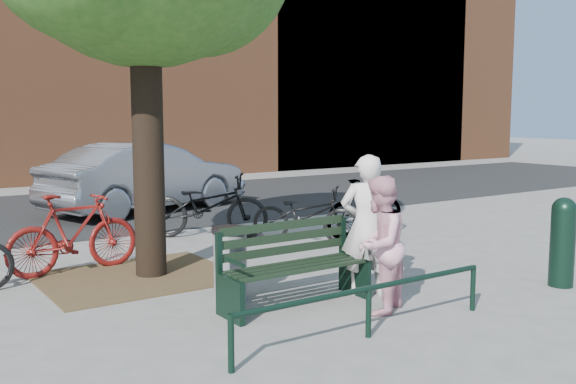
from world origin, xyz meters
TOP-DOWN VIEW (x-y plane):
  - ground at (0.00, 0.00)m, footprint 90.00×90.00m
  - dirt_pit at (-1.00, 2.20)m, footprint 2.40×2.00m
  - road at (0.00, 8.50)m, footprint 40.00×7.00m
  - park_bench at (-0.00, 0.08)m, footprint 1.74×0.54m
  - guard_railing at (0.00, -1.20)m, footprint 3.06×0.06m
  - person_left at (0.95, -0.07)m, footprint 0.73×0.67m
  - person_right at (0.62, -0.66)m, footprint 0.90×0.83m
  - bollard at (3.20, -1.16)m, footprint 0.30×0.30m
  - litter_bin at (-0.50, 0.60)m, footprint 0.42×0.42m
  - bicycle_b at (-1.59, 2.92)m, footprint 1.83×0.66m
  - bicycle_c at (1.00, 4.09)m, footprint 2.11×1.90m
  - bicycle_d at (3.36, 2.69)m, footprint 1.69×0.49m
  - bicycle_e at (2.13, 2.76)m, footprint 1.68×1.74m
  - parked_car at (1.30, 7.54)m, footprint 4.86×2.88m

SIDE VIEW (x-z plane):
  - ground at x=0.00m, z-range 0.00..0.00m
  - road at x=0.00m, z-range 0.00..0.01m
  - dirt_pit at x=-1.00m, z-range 0.00..0.02m
  - guard_railing at x=0.00m, z-range 0.15..0.66m
  - litter_bin at x=-0.50m, z-range 0.01..0.86m
  - bicycle_e at x=2.13m, z-range 0.00..0.94m
  - park_bench at x=0.00m, z-range -0.01..0.97m
  - bicycle_d at x=3.36m, z-range 0.00..1.02m
  - bicycle_b at x=-1.59m, z-range 0.00..1.08m
  - bicycle_c at x=1.00m, z-range 0.00..1.11m
  - bollard at x=3.20m, z-range 0.04..1.15m
  - person_right at x=0.62m, z-range 0.00..1.48m
  - parked_car at x=1.30m, z-range 0.00..1.51m
  - person_left at x=0.95m, z-range 0.00..1.66m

